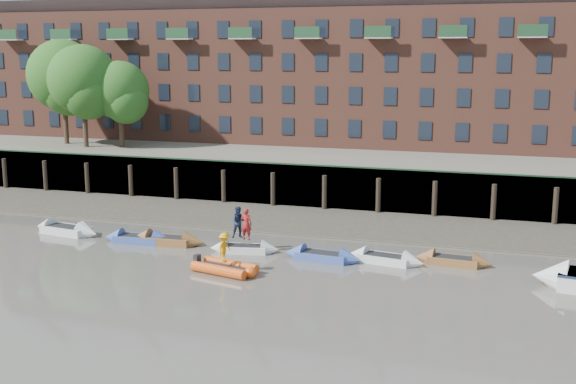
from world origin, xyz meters
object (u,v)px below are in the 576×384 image
at_px(rowboat_3, 244,249).
at_px(person_rower_a, 246,224).
at_px(rowboat_6, 453,261).
at_px(rowboat_5, 385,259).
at_px(person_rib_crew, 224,248).
at_px(rowboat_2, 167,240).
at_px(person_rower_b, 239,222).
at_px(rib_tender, 227,268).
at_px(rowboat_4, 322,256).
at_px(rowboat_1, 138,239).
at_px(rowboat_0, 66,230).

xyz_separation_m(rowboat_3, person_rower_a, (0.15, -0.05, 1.51)).
height_order(rowboat_3, rowboat_6, rowboat_6).
distance_m(rowboat_5, person_rib_crew, 9.01).
relative_size(rowboat_2, person_rower_b, 2.53).
relative_size(rowboat_3, rib_tender, 1.14).
relative_size(rowboat_2, rowboat_4, 1.03).
bearing_deg(person_rib_crew, person_rower_a, 12.43).
bearing_deg(person_rower_a, rib_tender, 98.05).
distance_m(rib_tender, person_rib_crew, 1.12).
distance_m(rowboat_2, rowboat_4, 9.90).
relative_size(rowboat_2, rowboat_6, 1.10).
relative_size(rowboat_1, rib_tender, 1.21).
relative_size(rowboat_0, person_rib_crew, 3.22).
relative_size(rowboat_5, rib_tender, 1.23).
distance_m(rowboat_5, person_rower_b, 8.70).
height_order(rowboat_2, rib_tender, rowboat_2).
relative_size(rowboat_5, person_rib_crew, 2.86).
distance_m(rowboat_4, person_rib_crew, 5.89).
bearing_deg(rowboat_4, rowboat_1, -176.45).
bearing_deg(person_rower_b, rowboat_3, -47.15).
bearing_deg(rib_tender, rowboat_2, 156.65).
distance_m(rowboat_4, person_rower_a, 4.85).
xyz_separation_m(rowboat_4, rowboat_5, (3.44, 0.57, -0.01)).
bearing_deg(rowboat_2, person_rower_a, -6.62).
height_order(rowboat_1, rowboat_3, rowboat_1).
distance_m(rowboat_3, rowboat_4, 4.77).
height_order(rowboat_3, rowboat_5, rowboat_5).
relative_size(rowboat_3, person_rower_a, 2.29).
height_order(rowboat_2, person_rower_b, person_rower_b).
bearing_deg(rowboat_5, person_rib_crew, -140.99).
height_order(rowboat_6, person_rower_b, person_rower_b).
bearing_deg(rowboat_1, rowboat_0, 170.22).
bearing_deg(rowboat_2, rowboat_5, -2.70).
bearing_deg(rowboat_2, rowboat_0, 174.22).
bearing_deg(rowboat_3, rowboat_4, -13.14).
distance_m(rowboat_1, person_rib_crew, 8.57).
bearing_deg(rowboat_1, person_rib_crew, -33.38).
xyz_separation_m(rowboat_5, person_rib_crew, (-7.79, -4.37, 1.16)).
bearing_deg(person_rib_crew, rowboat_1, 69.50).
bearing_deg(rowboat_4, rowboat_3, -177.56).
bearing_deg(rowboat_2, rowboat_3, -6.12).
xyz_separation_m(rowboat_3, rib_tender, (0.53, -4.02, 0.06)).
distance_m(rowboat_2, rowboat_5, 13.32).
height_order(rowboat_2, person_rib_crew, person_rib_crew).
distance_m(rowboat_2, person_rib_crew, 7.11).
relative_size(rib_tender, person_rower_a, 2.02).
bearing_deg(person_rower_a, rowboat_1, 1.26).
xyz_separation_m(rowboat_0, rowboat_1, (5.48, -0.53, -0.03)).
relative_size(rib_tender, person_rib_crew, 2.33).
xyz_separation_m(rowboat_1, rowboat_5, (15.20, 0.24, -0.00)).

